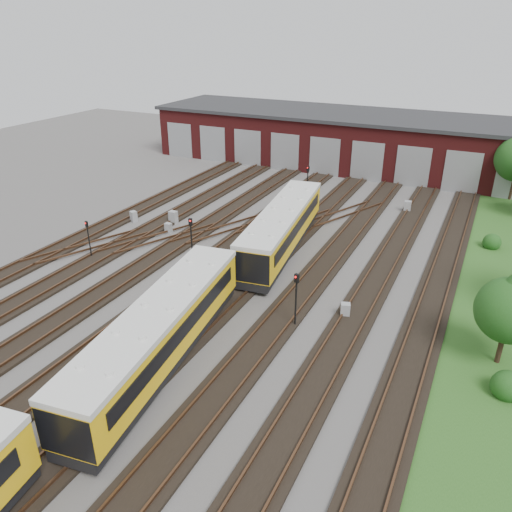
% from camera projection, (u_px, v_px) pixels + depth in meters
% --- Properties ---
extents(ground, '(120.00, 120.00, 0.00)m').
position_uv_depth(ground, '(171.00, 321.00, 30.33)').
color(ground, '#423F3E').
rests_on(ground, ground).
extents(track_network, '(30.40, 70.00, 0.33)m').
position_uv_depth(track_network, '(174.00, 314.00, 30.82)').
color(track_network, black).
rests_on(track_network, ground).
extents(maintenance_shed, '(51.00, 12.50, 6.35)m').
position_uv_depth(maintenance_shed, '(356.00, 140.00, 61.38)').
color(maintenance_shed, '#591617').
rests_on(maintenance_shed, ground).
extents(metro_train, '(4.75, 47.47, 3.15)m').
position_uv_depth(metro_train, '(160.00, 333.00, 25.80)').
color(metro_train, black).
rests_on(metro_train, ground).
extents(signal_mast_0, '(0.25, 0.24, 3.01)m').
position_uv_depth(signal_mast_0, '(88.00, 235.00, 37.57)').
color(signal_mast_0, black).
rests_on(signal_mast_0, ground).
extents(signal_mast_1, '(0.31, 0.29, 3.57)m').
position_uv_depth(signal_mast_1, '(191.00, 235.00, 36.65)').
color(signal_mast_1, black).
rests_on(signal_mast_1, ground).
extents(signal_mast_2, '(0.29, 0.27, 3.21)m').
position_uv_depth(signal_mast_2, '(308.00, 177.00, 50.79)').
color(signal_mast_2, black).
rests_on(signal_mast_2, ground).
extents(signal_mast_3, '(0.30, 0.29, 3.53)m').
position_uv_depth(signal_mast_3, '(296.00, 294.00, 28.83)').
color(signal_mast_3, black).
rests_on(signal_mast_3, ground).
extents(relay_cabinet_0, '(0.74, 0.69, 0.98)m').
position_uv_depth(relay_cabinet_0, '(134.00, 217.00, 45.05)').
color(relay_cabinet_0, '#98999C').
rests_on(relay_cabinet_0, ground).
extents(relay_cabinet_1, '(0.69, 0.58, 1.13)m').
position_uv_depth(relay_cabinet_1, '(173.00, 217.00, 44.67)').
color(relay_cabinet_1, '#98999C').
rests_on(relay_cabinet_1, ground).
extents(relay_cabinet_2, '(0.55, 0.46, 0.90)m').
position_uv_depth(relay_cabinet_2, '(168.00, 228.00, 42.64)').
color(relay_cabinet_2, '#98999C').
rests_on(relay_cabinet_2, ground).
extents(relay_cabinet_3, '(0.71, 0.62, 1.06)m').
position_uv_depth(relay_cabinet_3, '(407.00, 206.00, 47.35)').
color(relay_cabinet_3, '#98999C').
rests_on(relay_cabinet_3, ground).
extents(relay_cabinet_4, '(0.68, 0.62, 0.94)m').
position_uv_depth(relay_cabinet_4, '(345.00, 310.00, 30.56)').
color(relay_cabinet_4, '#98999C').
rests_on(relay_cabinet_4, ground).
extents(tree_3, '(3.46, 3.46, 5.73)m').
position_uv_depth(tree_3, '(512.00, 303.00, 25.10)').
color(tree_3, '#302015').
rests_on(tree_3, ground).
extents(bush_0, '(1.57, 1.57, 1.57)m').
position_uv_depth(bush_0, '(508.00, 382.00, 24.01)').
color(bush_0, '#194012').
rests_on(bush_0, ground).
extents(bush_1, '(1.41, 1.41, 1.41)m').
position_uv_depth(bush_1, '(492.00, 240.00, 39.73)').
color(bush_1, '#194012').
rests_on(bush_1, ground).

